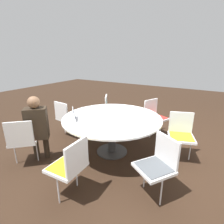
% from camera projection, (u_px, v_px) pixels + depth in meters
% --- Properties ---
extents(ground_plane, '(16.00, 16.00, 0.00)m').
position_uv_depth(ground_plane, '(112.00, 151.00, 3.50)').
color(ground_plane, black).
extents(conference_table, '(1.85, 1.85, 0.74)m').
position_uv_depth(conference_table, '(112.00, 122.00, 3.31)').
color(conference_table, '#333333').
rests_on(conference_table, ground_plane).
extents(chair_0, '(0.61, 0.61, 0.85)m').
position_uv_depth(chair_0, '(23.00, 138.00, 2.95)').
color(chair_0, silver).
rests_on(chair_0, ground_plane).
extents(chair_1, '(0.46, 0.44, 0.85)m').
position_uv_depth(chair_1, '(70.00, 164.00, 2.25)').
color(chair_1, silver).
rests_on(chair_1, ground_plane).
extents(chair_2, '(0.59, 0.60, 0.85)m').
position_uv_depth(chair_2, '(158.00, 162.00, 2.28)').
color(chair_2, silver).
rests_on(chair_2, ground_plane).
extents(chair_3, '(0.54, 0.55, 0.85)m').
position_uv_depth(chair_3, '(181.00, 132.00, 3.17)').
color(chair_3, silver).
rests_on(chair_3, ground_plane).
extents(chair_4, '(0.57, 0.56, 0.85)m').
position_uv_depth(chair_4, '(154.00, 115.00, 4.09)').
color(chair_4, silver).
rests_on(chair_4, ground_plane).
extents(chair_5, '(0.59, 0.58, 0.85)m').
position_uv_depth(chair_5, '(111.00, 109.00, 4.55)').
color(chair_5, silver).
rests_on(chair_5, ground_plane).
extents(chair_6, '(0.46, 0.48, 0.85)m').
position_uv_depth(chair_6, '(66.00, 116.00, 4.02)').
color(chair_6, silver).
rests_on(chair_6, ground_plane).
extents(person_0, '(0.41, 0.41, 1.20)m').
position_uv_depth(person_0, '(37.00, 124.00, 3.01)').
color(person_0, '#2D2319').
rests_on(person_0, ground_plane).
extents(laptop, '(0.38, 0.38, 0.21)m').
position_uv_depth(laptop, '(78.00, 117.00, 3.12)').
color(laptop, silver).
rests_on(laptop, conference_table).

